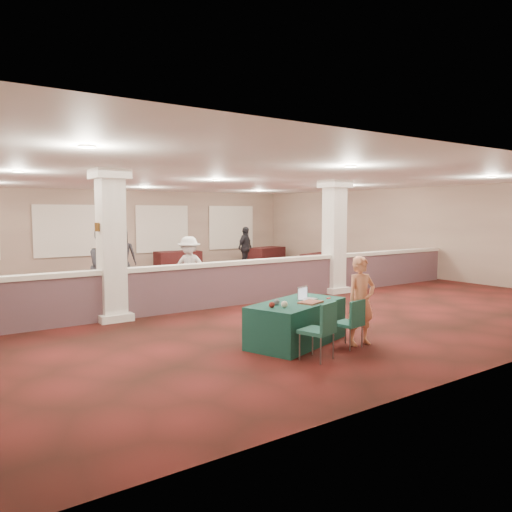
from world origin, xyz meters
TOP-DOWN VIEW (x-y plane):
  - ground at (0.00, 0.00)m, footprint 16.00×16.00m
  - wall_back at (0.00, 8.00)m, footprint 16.00×0.04m
  - wall_front at (0.00, -8.00)m, footprint 16.00×0.04m
  - wall_right at (8.00, 0.00)m, footprint 0.04×16.00m
  - ceiling at (0.00, 0.00)m, footprint 16.00×16.00m
  - partition_wall at (0.00, -1.50)m, footprint 15.60×0.28m
  - column_left at (-3.50, -1.50)m, footprint 0.72×0.72m
  - column_right at (3.00, -1.50)m, footprint 0.72×0.72m
  - sconce_left at (-3.78, -1.50)m, footprint 0.12×0.12m
  - sconce_right at (-3.22, -1.50)m, footprint 0.12×0.12m
  - near_table at (-1.50, -5.22)m, footprint 2.12×1.52m
  - conf_chair_main at (-0.94, -6.01)m, footprint 0.47×0.47m
  - conf_chair_side at (-1.85, -6.25)m, footprint 0.57×0.58m
  - woman at (-0.64, -5.94)m, footprint 0.60×0.45m
  - far_table_front_left at (-2.50, 0.30)m, footprint 2.05×1.47m
  - far_table_front_center at (1.27, 0.30)m, footprint 2.01×1.07m
  - far_table_front_right at (6.50, 3.00)m, footprint 1.79×1.30m
  - far_table_back_center at (2.00, 6.50)m, footprint 1.86×1.03m
  - far_table_back_right at (6.50, 6.50)m, footprint 1.90×1.27m
  - attendee_a at (-3.00, 0.51)m, footprint 0.95×0.59m
  - attendee_b at (-0.88, 0.00)m, footprint 1.11×1.09m
  - attendee_c at (4.30, 5.00)m, footprint 1.12×0.90m
  - attendee_d at (-1.26, 3.96)m, footprint 1.01×0.83m
  - laptop_base at (-1.20, -5.18)m, footprint 0.39×0.33m
  - laptop_screen at (-1.24, -5.07)m, footprint 0.32×0.12m
  - screen_glow at (-1.23, -5.07)m, footprint 0.29×0.10m
  - knitting at (-1.37, -5.45)m, footprint 0.48×0.42m
  - yarn_cream at (-1.99, -5.50)m, footprint 0.11×0.11m
  - yarn_red at (-2.18, -5.40)m, footprint 0.10×0.10m
  - yarn_grey at (-1.97, -5.26)m, footprint 0.10×0.10m
  - scissors at (-0.79, -5.28)m, footprint 0.12×0.07m

SIDE VIEW (x-z plane):
  - ground at x=0.00m, z-range 0.00..0.00m
  - far_table_front_right at x=6.50m, z-range 0.00..0.65m
  - far_table_back_right at x=6.50m, z-range 0.00..0.70m
  - far_table_back_center at x=2.00m, z-range 0.00..0.73m
  - near_table at x=-1.50m, z-range 0.00..0.73m
  - far_table_front_left at x=-2.50m, z-range 0.00..0.75m
  - far_table_front_center at x=1.27m, z-range 0.00..0.80m
  - conf_chair_main at x=-0.94m, z-range 0.08..0.91m
  - conf_chair_side at x=-1.85m, z-range 0.08..1.01m
  - partition_wall at x=0.00m, z-range 0.02..1.12m
  - scissors at x=-0.79m, z-range 0.73..0.75m
  - laptop_base at x=-1.20m, z-range 0.73..0.75m
  - knitting at x=-1.37m, z-range 0.73..0.76m
  - woman at x=-0.64m, z-range 0.00..1.55m
  - yarn_red at x=-2.18m, z-range 0.73..0.84m
  - yarn_grey at x=-1.97m, z-range 0.73..0.84m
  - yarn_cream at x=-1.99m, z-range 0.73..0.85m
  - attendee_b at x=-0.88m, z-range 0.00..1.66m
  - screen_glow at x=-1.23m, z-range 0.75..0.94m
  - attendee_c at x=4.30m, z-range 0.00..1.72m
  - laptop_screen at x=-1.24m, z-range 0.75..0.97m
  - attendee_d at x=-1.26m, z-range 0.00..1.80m
  - attendee_a at x=-3.00m, z-range 0.00..1.88m
  - wall_back at x=0.00m, z-range 0.00..3.20m
  - wall_front at x=0.00m, z-range 0.00..3.20m
  - wall_right at x=8.00m, z-range 0.00..3.20m
  - column_left at x=-3.50m, z-range 0.04..3.24m
  - column_right at x=3.00m, z-range 0.04..3.24m
  - sconce_left at x=-3.78m, z-range 1.91..2.09m
  - sconce_right at x=-3.22m, z-range 1.91..2.09m
  - ceiling at x=0.00m, z-range 3.19..3.21m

